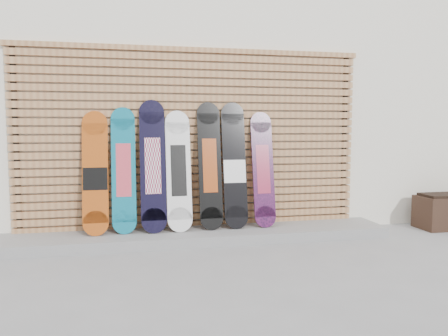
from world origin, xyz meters
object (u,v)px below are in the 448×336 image
Objects in this scene: snowboard_1 at (124,170)px; snowboard_3 at (179,171)px; snowboard_5 at (234,166)px; snowboard_0 at (95,174)px; snowboard_4 at (210,165)px; snowboard_6 at (263,169)px; snowboard_2 at (153,166)px.

snowboard_3 is (0.63, -0.02, -0.02)m from snowboard_1.
snowboard_1 is 1.31m from snowboard_5.
snowboard_0 is 0.97× the size of snowboard_1.
snowboard_4 reaches higher than snowboard_1.
snowboard_1 is 0.63m from snowboard_3.
snowboard_5 is at bearing -0.62° from snowboard_4.
snowboard_1 is at bearing 179.60° from snowboard_4.
snowboard_6 is at bearing 0.53° from snowboard_3.
snowboard_3 is 0.68m from snowboard_5.
snowboard_0 is at bearing -179.86° from snowboard_6.
snowboard_2 is (0.65, -0.01, 0.08)m from snowboard_0.
snowboard_2 is 1.09× the size of snowboard_3.
snowboard_6 is (1.99, 0.00, 0.01)m from snowboard_0.
snowboard_0 is at bearing -179.91° from snowboard_5.
snowboard_6 is (0.67, -0.00, -0.06)m from snowboard_4.
snowboard_3 is at bearing -1.63° from snowboard_1.
snowboard_3 is at bearing -0.30° from snowboard_0.
snowboard_0 is 0.92× the size of snowboard_5.
snowboard_1 reaches higher than snowboard_3.
snowboard_6 is (1.34, 0.01, -0.07)m from snowboard_2.
snowboard_3 is at bearing 0.03° from snowboard_2.
snowboard_6 reaches higher than snowboard_0.
snowboard_5 is (0.98, 0.01, -0.02)m from snowboard_2.
snowboard_5 is at bearing 0.64° from snowboard_3.
snowboard_0 is 1.00× the size of snowboard_6.
snowboard_2 is 0.98m from snowboard_5.
snowboard_3 reaches higher than snowboard_0.
snowboard_4 reaches higher than snowboard_6.
snowboard_0 is 0.65m from snowboard_2.
snowboard_2 is at bearing -179.55° from snowboard_5.
snowboard_3 is at bearing -179.47° from snowboard_6.
snowboard_3 is at bearing -178.35° from snowboard_4.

